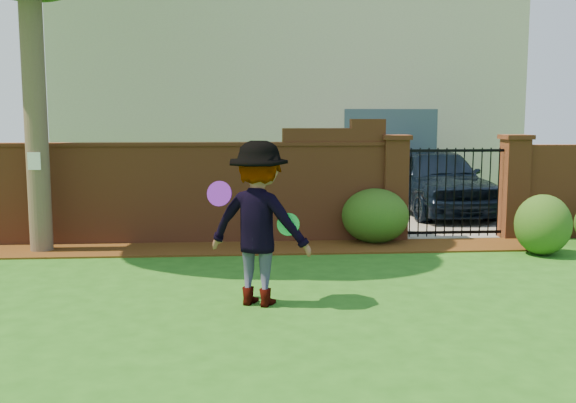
{
  "coord_description": "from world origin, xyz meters",
  "views": [
    {
      "loc": [
        -0.36,
        -7.32,
        2.18
      ],
      "look_at": [
        0.3,
        1.4,
        1.05
      ],
      "focal_mm": 40.44,
      "sensor_mm": 36.0,
      "label": 1
    }
  ],
  "objects": [
    {
      "name": "ground",
      "position": [
        0.0,
        0.0,
        -0.01
      ],
      "size": [
        80.0,
        80.0,
        0.01
      ],
      "primitive_type": "cube",
      "color": "#205A16",
      "rests_on": "ground"
    },
    {
      "name": "mulch_bed",
      "position": [
        -0.95,
        3.34,
        0.01
      ],
      "size": [
        11.1,
        1.08,
        0.03
      ],
      "primitive_type": "cube",
      "color": "#3E220B",
      "rests_on": "ground"
    },
    {
      "name": "brick_wall",
      "position": [
        -2.01,
        4.0,
        0.93
      ],
      "size": [
        8.7,
        0.31,
        2.16
      ],
      "color": "brown",
      "rests_on": "ground"
    },
    {
      "name": "pillar_left",
      "position": [
        2.4,
        4.0,
        0.96
      ],
      "size": [
        0.5,
        0.5,
        1.88
      ],
      "color": "brown",
      "rests_on": "ground"
    },
    {
      "name": "pillar_right",
      "position": [
        4.6,
        4.0,
        0.96
      ],
      "size": [
        0.5,
        0.5,
        1.88
      ],
      "color": "brown",
      "rests_on": "ground"
    },
    {
      "name": "iron_gate",
      "position": [
        3.5,
        4.0,
        0.85
      ],
      "size": [
        1.78,
        0.03,
        1.6
      ],
      "color": "black",
      "rests_on": "ground"
    },
    {
      "name": "driveway",
      "position": [
        3.5,
        8.0,
        0.01
      ],
      "size": [
        3.2,
        8.0,
        0.01
      ],
      "primitive_type": "cube",
      "color": "gray",
      "rests_on": "ground"
    },
    {
      "name": "house",
      "position": [
        1.0,
        12.0,
        3.16
      ],
      "size": [
        12.4,
        6.4,
        6.3
      ],
      "color": "beige",
      "rests_on": "ground"
    },
    {
      "name": "car",
      "position": [
        4.13,
        7.01,
        0.77
      ],
      "size": [
        2.12,
        4.61,
        1.53
      ],
      "primitive_type": "imported",
      "rotation": [
        0.0,
        0.0,
        0.07
      ],
      "color": "black",
      "rests_on": "ground"
    },
    {
      "name": "paper_notice",
      "position": [
        -3.6,
        3.21,
        1.5
      ],
      "size": [
        0.2,
        0.01,
        0.28
      ],
      "primitive_type": "cube",
      "color": "white",
      "rests_on": "tree"
    },
    {
      "name": "shrub_left",
      "position": [
        2.01,
        3.73,
        0.48
      ],
      "size": [
        1.17,
        1.17,
        0.96
      ],
      "primitive_type": "ellipsoid",
      "color": "#1B4815",
      "rests_on": "ground"
    },
    {
      "name": "shrub_middle",
      "position": [
        4.47,
        2.55,
        0.49
      ],
      "size": [
        0.88,
        0.88,
        0.97
      ],
      "primitive_type": "ellipsoid",
      "color": "#1B4815",
      "rests_on": "ground"
    },
    {
      "name": "man",
      "position": [
        -0.15,
        0.1,
        0.96
      ],
      "size": [
        1.43,
        1.16,
        1.92
      ],
      "primitive_type": "imported",
      "rotation": [
        0.0,
        0.0,
        2.72
      ],
      "color": "gray",
      "rests_on": "ground"
    },
    {
      "name": "frisbee_purple",
      "position": [
        -0.59,
        0.08,
        1.32
      ],
      "size": [
        0.3,
        0.16,
        0.29
      ],
      "primitive_type": "cylinder",
      "rotation": [
        1.36,
        0.0,
        -0.28
      ],
      "color": "purple",
      "rests_on": "man"
    },
    {
      "name": "frisbee_green",
      "position": [
        0.19,
        -0.07,
        0.98
      ],
      "size": [
        0.27,
        0.13,
        0.26
      ],
      "primitive_type": "cylinder",
      "rotation": [
        1.43,
        0.0,
        -0.28
      ],
      "color": "green",
      "rests_on": "man"
    }
  ]
}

